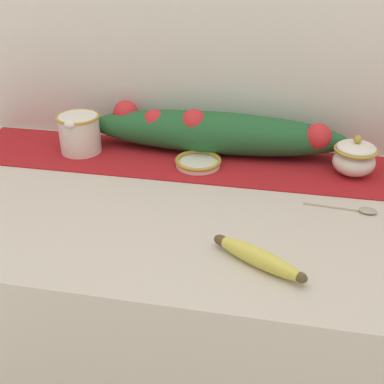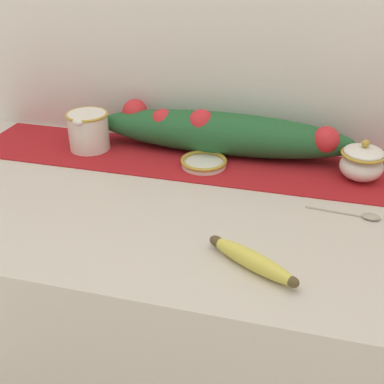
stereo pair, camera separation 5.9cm
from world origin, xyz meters
The scene contains 9 objects.
countertop centered at (0.00, 0.00, 0.47)m, with size 1.49×0.70×0.93m, color beige.
back_wall centered at (0.00, 0.37, 1.20)m, with size 2.29×0.04×2.40m, color silver.
table_runner centered at (0.00, 0.21, 0.94)m, with size 1.37×0.25×0.00m, color #A8191E.
cream_pitcher centered at (-0.37, 0.22, 0.99)m, with size 0.12×0.14×0.11m.
sugar_bowl centered at (0.37, 0.21, 0.98)m, with size 0.11×0.11×0.11m.
small_dish centered at (-0.03, 0.19, 0.95)m, with size 0.12×0.12×0.02m.
banana centered at (0.16, -0.21, 0.95)m, with size 0.19×0.12×0.04m.
spoon centered at (0.38, 0.03, 0.94)m, with size 0.16×0.03×0.01m.
poinsettia_garland centered at (0.00, 0.28, 1.00)m, with size 0.72×0.13×0.13m.
Camera 1 is at (0.18, -0.94, 1.50)m, focal length 45.00 mm.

